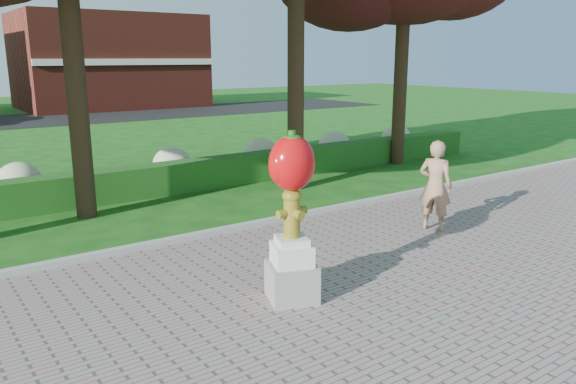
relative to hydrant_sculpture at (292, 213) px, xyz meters
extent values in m
plane|color=#164B12|center=(0.89, 0.40, -1.36)|extent=(100.00, 100.00, 0.00)
cube|color=#ADADA5|center=(0.89, 3.40, -1.29)|extent=(40.00, 0.18, 0.15)
cube|color=#164E17|center=(0.89, 7.40, -0.96)|extent=(24.00, 0.70, 0.80)
ellipsoid|color=#ABAF86|center=(-2.11, 8.40, -0.81)|extent=(1.10, 1.10, 0.99)
ellipsoid|color=#ABAF86|center=(1.89, 8.40, -0.81)|extent=(1.10, 1.10, 0.99)
ellipsoid|color=#ABAF86|center=(4.89, 8.40, -0.81)|extent=(1.10, 1.10, 0.99)
ellipsoid|color=#ABAF86|center=(7.89, 8.40, -0.81)|extent=(1.10, 1.10, 0.99)
ellipsoid|color=#ABAF86|center=(10.89, 8.40, -0.81)|extent=(1.10, 1.10, 0.99)
cube|color=black|center=(0.89, 28.40, -1.35)|extent=(50.00, 8.00, 0.02)
cube|color=maroon|center=(8.89, 34.40, 1.84)|extent=(12.00, 8.00, 6.40)
cylinder|color=black|center=(-1.11, 6.40, 1.72)|extent=(0.44, 0.44, 6.16)
cylinder|color=black|center=(4.39, 5.90, 2.28)|extent=(0.44, 0.44, 7.28)
cylinder|color=black|center=(9.39, 6.90, 1.58)|extent=(0.44, 0.44, 5.88)
cube|color=gray|center=(0.00, 0.00, -1.05)|extent=(0.87, 0.87, 0.54)
cube|color=silver|center=(0.00, 0.00, -0.62)|extent=(0.70, 0.70, 0.30)
cube|color=silver|center=(0.00, 0.00, -0.42)|extent=(0.56, 0.56, 0.11)
cylinder|color=olive|center=(0.00, 0.00, -0.06)|extent=(0.24, 0.24, 0.61)
ellipsoid|color=olive|center=(0.00, 0.00, 0.25)|extent=(0.28, 0.28, 0.20)
cylinder|color=olive|center=(-0.17, 0.00, 0.01)|extent=(0.13, 0.12, 0.12)
cylinder|color=olive|center=(0.17, 0.00, 0.01)|extent=(0.13, 0.12, 0.12)
cylinder|color=olive|center=(0.00, -0.16, 0.01)|extent=(0.13, 0.13, 0.13)
cylinder|color=olive|center=(0.00, 0.00, 0.34)|extent=(0.09, 0.09, 0.05)
ellipsoid|color=red|center=(0.00, 0.00, 0.72)|extent=(0.68, 0.61, 0.79)
ellipsoid|color=red|center=(-0.20, 0.00, 0.69)|extent=(0.34, 0.34, 0.50)
ellipsoid|color=red|center=(0.20, 0.00, 0.69)|extent=(0.34, 0.34, 0.50)
cylinder|color=#215C15|center=(0.00, 0.00, 1.11)|extent=(0.11, 0.11, 0.13)
ellipsoid|color=#215C15|center=(0.00, 0.00, 1.08)|extent=(0.26, 0.26, 0.09)
imported|color=#A3795D|center=(4.37, 1.07, -0.39)|extent=(0.69, 0.80, 1.87)
camera|label=1|loc=(-4.51, -6.23, 2.16)|focal=35.00mm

